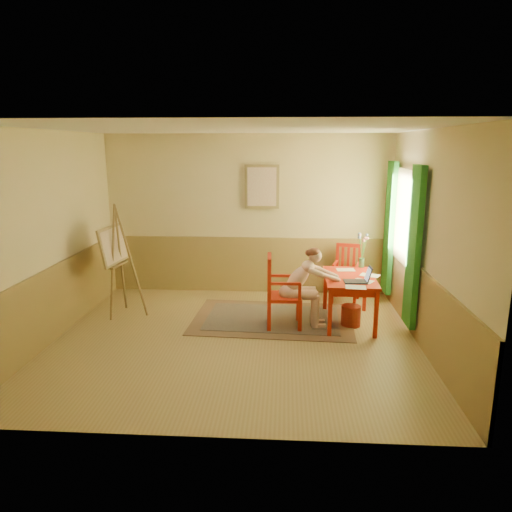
# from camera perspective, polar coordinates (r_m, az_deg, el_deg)

# --- Properties ---
(room) EXTENTS (5.04, 4.54, 2.84)m
(room) POSITION_cam_1_polar(r_m,az_deg,el_deg) (6.19, -2.63, 2.04)
(room) COLOR tan
(room) RESTS_ON ground
(wainscot) EXTENTS (5.00, 4.50, 1.00)m
(wainscot) POSITION_cam_1_polar(r_m,az_deg,el_deg) (7.17, -1.88, -3.81)
(wainscot) COLOR #A68B4F
(wainscot) RESTS_ON room
(window) EXTENTS (0.12, 2.01, 2.20)m
(window) POSITION_cam_1_polar(r_m,az_deg,el_deg) (7.45, 17.18, 2.93)
(window) COLOR white
(window) RESTS_ON room
(wall_portrait) EXTENTS (0.60, 0.05, 0.76)m
(wall_portrait) POSITION_cam_1_polar(r_m,az_deg,el_deg) (8.28, 0.72, 8.34)
(wall_portrait) COLOR olive
(wall_portrait) RESTS_ON room
(rug) EXTENTS (2.48, 1.72, 0.02)m
(rug) POSITION_cam_1_polar(r_m,az_deg,el_deg) (7.32, 2.00, -7.53)
(rug) COLOR #8C7251
(rug) RESTS_ON room
(table) EXTENTS (0.75, 1.22, 0.72)m
(table) POSITION_cam_1_polar(r_m,az_deg,el_deg) (7.11, 11.20, -3.12)
(table) COLOR red
(table) RESTS_ON room
(chair_left) EXTENTS (0.51, 0.49, 1.07)m
(chair_left) POSITION_cam_1_polar(r_m,az_deg,el_deg) (6.86, 2.97, -4.32)
(chair_left) COLOR red
(chair_left) RESTS_ON room
(chair_back) EXTENTS (0.53, 0.54, 0.97)m
(chair_back) POSITION_cam_1_polar(r_m,az_deg,el_deg) (8.19, 10.84, -2.03)
(chair_back) COLOR red
(chair_back) RESTS_ON room
(figure) EXTENTS (0.88, 0.38, 1.19)m
(figure) POSITION_cam_1_polar(r_m,az_deg,el_deg) (6.85, 5.73, -3.33)
(figure) COLOR beige
(figure) RESTS_ON room
(laptop) EXTENTS (0.38, 0.24, 0.23)m
(laptop) POSITION_cam_1_polar(r_m,az_deg,el_deg) (6.80, 12.36, -2.74)
(laptop) COLOR #1E2338
(laptop) RESTS_ON table
(papers) EXTENTS (0.63, 1.15, 0.00)m
(papers) POSITION_cam_1_polar(r_m,az_deg,el_deg) (7.02, 12.23, -2.60)
(papers) COLOR white
(papers) RESTS_ON table
(vase) EXTENTS (0.21, 0.27, 0.55)m
(vase) POSITION_cam_1_polar(r_m,az_deg,el_deg) (7.61, 12.64, 0.53)
(vase) COLOR #3F724C
(vase) RESTS_ON table
(wastebasket) EXTENTS (0.35, 0.35, 0.30)m
(wastebasket) POSITION_cam_1_polar(r_m,az_deg,el_deg) (7.15, 11.36, -7.06)
(wastebasket) COLOR #C13F28
(wastebasket) RESTS_ON room
(easel) EXTENTS (0.61, 0.78, 1.75)m
(easel) POSITION_cam_1_polar(r_m,az_deg,el_deg) (7.56, -16.59, 0.72)
(easel) COLOR olive
(easel) RESTS_ON room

